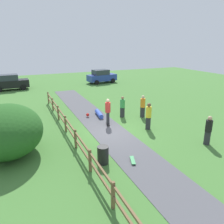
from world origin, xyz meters
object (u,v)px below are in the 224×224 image
object	(u,v)px
bystander_orange	(143,105)
parked_car_black	(10,82)
skateboard_loose	(133,160)
bystander_green	(122,106)
skater_riding	(108,110)
bush_large	(7,131)
skater_fallen	(98,114)
bystander_yellow	(149,115)
bystander_black	(208,129)
parked_car_blue	(102,76)
trash_bin	(103,155)

from	to	relation	value
bystander_orange	parked_car_black	size ratio (longest dim) A/B	0.41
skateboard_loose	bystander_green	bearing A→B (deg)	67.87
skateboard_loose	bystander_green	xyz separation A→B (m)	(2.58, 6.34, 0.84)
parked_car_black	skateboard_loose	bearing A→B (deg)	-75.30
skater_riding	bush_large	bearing A→B (deg)	-164.02
bystander_orange	bystander_green	bearing A→B (deg)	154.69
skater_fallen	bystander_yellow	size ratio (longest dim) A/B	0.88
skater_fallen	bystander_green	xyz separation A→B (m)	(1.71, -0.93, 0.73)
bystander_yellow	bystander_black	distance (m)	3.84
bush_large	parked_car_black	size ratio (longest dim) A/B	1.02
skater_fallen	parked_car_blue	xyz separation A→B (m)	(5.75, 13.98, 0.76)
bystander_green	bystander_black	size ratio (longest dim) A/B	0.96
parked_car_black	bystander_orange	bearing A→B (deg)	-58.41
skater_riding	parked_car_blue	world-z (taller)	skater_riding
bystander_green	parked_car_black	world-z (taller)	parked_car_black
bystander_black	parked_car_black	world-z (taller)	parked_car_black
skater_fallen	bystander_black	distance (m)	8.39
bystander_green	parked_car_blue	world-z (taller)	parked_car_blue
trash_bin	skater_riding	world-z (taller)	skater_riding
bystander_green	skateboard_loose	bearing A→B (deg)	-112.13
skater_fallen	parked_car_black	bearing A→B (deg)	114.74
bush_large	bystander_orange	world-z (taller)	bush_large
skateboard_loose	bush_large	bearing A→B (deg)	149.28
skater_fallen	bystander_orange	xyz separation A→B (m)	(3.15, -1.62, 0.78)
skateboard_loose	parked_car_blue	xyz separation A→B (m)	(6.61, 21.25, 0.87)
parked_car_black	skater_fallen	bearing A→B (deg)	-65.26
bush_large	skater_fallen	distance (m)	7.67
bystander_orange	parked_car_blue	world-z (taller)	parked_car_blue
trash_bin	skater_fallen	xyz separation A→B (m)	(2.27, 6.79, -0.25)
skateboard_loose	bystander_black	world-z (taller)	bystander_black
skater_riding	bystander_orange	world-z (taller)	skater_riding
bystander_orange	parked_car_black	bearing A→B (deg)	121.59
bystander_black	parked_car_blue	xyz separation A→B (m)	(1.72, 21.30, -0.00)
bush_large	skater_fallen	bearing A→B (deg)	31.31
bush_large	parked_car_blue	world-z (taller)	bush_large
bush_large	parked_car_blue	bearing A→B (deg)	55.70
bystander_black	parked_car_black	size ratio (longest dim) A/B	0.41
bystander_black	parked_car_black	xyz separation A→B (m)	(-10.48, 21.31, -0.00)
trash_bin	bystander_green	distance (m)	7.09
trash_bin	bystander_black	xyz separation A→B (m)	(6.30, -0.53, 0.51)
bystander_black	parked_car_blue	world-z (taller)	parked_car_blue
skater_riding	skater_fallen	bearing A→B (deg)	89.28
bush_large	bystander_black	world-z (taller)	bush_large
skateboard_loose	bystander_orange	distance (m)	7.00
parked_car_black	skater_riding	bearing A→B (deg)	-68.24
parked_car_blue	bystander_orange	bearing A→B (deg)	-99.44
trash_bin	bystander_black	distance (m)	6.34
trash_bin	bystander_black	world-z (taller)	bystander_black
skater_fallen	parked_car_black	distance (m)	15.42
bystander_green	bystander_black	bearing A→B (deg)	-70.03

